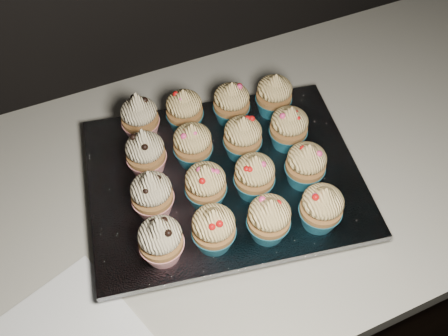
# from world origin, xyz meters

# --- Properties ---
(cabinet) EXTENTS (2.40, 0.60, 0.86)m
(cabinet) POSITION_xyz_m (0.00, 1.70, 0.43)
(cabinet) COLOR black
(cabinet) RESTS_ON ground
(worktop) EXTENTS (2.44, 0.64, 0.04)m
(worktop) POSITION_xyz_m (0.00, 1.70, 0.88)
(worktop) COLOR silver
(worktop) RESTS_ON cabinet
(baking_tray) EXTENTS (0.45, 0.37, 0.02)m
(baking_tray) POSITION_xyz_m (-0.20, 1.68, 0.91)
(baking_tray) COLOR black
(baking_tray) RESTS_ON worktop
(foil_lining) EXTENTS (0.48, 0.41, 0.01)m
(foil_lining) POSITION_xyz_m (-0.20, 1.68, 0.93)
(foil_lining) COLOR silver
(foil_lining) RESTS_ON baking_tray
(cupcake_0) EXTENTS (0.06, 0.06, 0.10)m
(cupcake_0) POSITION_xyz_m (-0.34, 1.58, 0.97)
(cupcake_0) COLOR red
(cupcake_0) RESTS_ON foil_lining
(cupcake_1) EXTENTS (0.06, 0.06, 0.08)m
(cupcake_1) POSITION_xyz_m (-0.26, 1.57, 0.97)
(cupcake_1) COLOR #1B6780
(cupcake_1) RESTS_ON foil_lining
(cupcake_2) EXTENTS (0.06, 0.06, 0.08)m
(cupcake_2) POSITION_xyz_m (-0.19, 1.55, 0.97)
(cupcake_2) COLOR #1B6780
(cupcake_2) RESTS_ON foil_lining
(cupcake_3) EXTENTS (0.06, 0.06, 0.08)m
(cupcake_3) POSITION_xyz_m (-0.11, 1.54, 0.97)
(cupcake_3) COLOR #1B6780
(cupcake_3) RESTS_ON foil_lining
(cupcake_4) EXTENTS (0.06, 0.06, 0.10)m
(cupcake_4) POSITION_xyz_m (-0.32, 1.66, 0.97)
(cupcake_4) COLOR red
(cupcake_4) RESTS_ON foil_lining
(cupcake_5) EXTENTS (0.06, 0.06, 0.08)m
(cupcake_5) POSITION_xyz_m (-0.24, 1.65, 0.97)
(cupcake_5) COLOR #1B6780
(cupcake_5) RESTS_ON foil_lining
(cupcake_6) EXTENTS (0.06, 0.06, 0.08)m
(cupcake_6) POSITION_xyz_m (-0.17, 1.63, 0.97)
(cupcake_6) COLOR #1B6780
(cupcake_6) RESTS_ON foil_lining
(cupcake_7) EXTENTS (0.06, 0.06, 0.08)m
(cupcake_7) POSITION_xyz_m (-0.09, 1.62, 0.97)
(cupcake_7) COLOR #1B6780
(cupcake_7) RESTS_ON foil_lining
(cupcake_8) EXTENTS (0.06, 0.06, 0.10)m
(cupcake_8) POSITION_xyz_m (-0.31, 1.74, 0.97)
(cupcake_8) COLOR red
(cupcake_8) RESTS_ON foil_lining
(cupcake_9) EXTENTS (0.06, 0.06, 0.08)m
(cupcake_9) POSITION_xyz_m (-0.23, 1.73, 0.97)
(cupcake_9) COLOR #1B6780
(cupcake_9) RESTS_ON foil_lining
(cupcake_10) EXTENTS (0.06, 0.06, 0.08)m
(cupcake_10) POSITION_xyz_m (-0.15, 1.71, 0.97)
(cupcake_10) COLOR #1B6780
(cupcake_10) RESTS_ON foil_lining
(cupcake_11) EXTENTS (0.06, 0.06, 0.08)m
(cupcake_11) POSITION_xyz_m (-0.08, 1.70, 0.97)
(cupcake_11) COLOR #1B6780
(cupcake_11) RESTS_ON foil_lining
(cupcake_12) EXTENTS (0.06, 0.06, 0.10)m
(cupcake_12) POSITION_xyz_m (-0.29, 1.82, 0.97)
(cupcake_12) COLOR red
(cupcake_12) RESTS_ON foil_lining
(cupcake_13) EXTENTS (0.06, 0.06, 0.08)m
(cupcake_13) POSITION_xyz_m (-0.22, 1.80, 0.97)
(cupcake_13) COLOR #1B6780
(cupcake_13) RESTS_ON foil_lining
(cupcake_14) EXTENTS (0.06, 0.06, 0.08)m
(cupcake_14) POSITION_xyz_m (-0.14, 1.79, 0.97)
(cupcake_14) COLOR #1B6780
(cupcake_14) RESTS_ON foil_lining
(cupcake_15) EXTENTS (0.06, 0.06, 0.08)m
(cupcake_15) POSITION_xyz_m (-0.06, 1.77, 0.97)
(cupcake_15) COLOR #1B6780
(cupcake_15) RESTS_ON foil_lining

